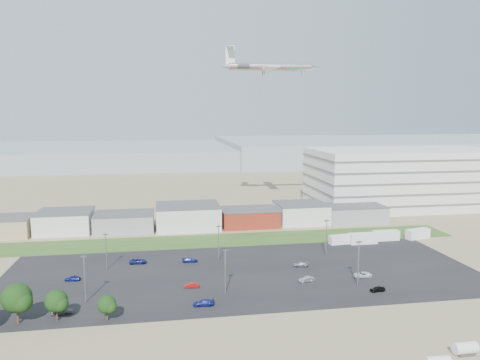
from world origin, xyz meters
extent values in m
plane|color=#827053|center=(0.00, 0.00, 0.00)|extent=(700.00, 700.00, 0.00)
cube|color=black|center=(5.00, 20.00, 0.01)|extent=(120.00, 50.00, 0.01)
cube|color=#264C1C|center=(0.00, 52.00, 0.01)|extent=(160.00, 16.00, 0.02)
cube|color=silver|center=(90.00, 95.00, 12.50)|extent=(80.00, 40.00, 25.00)
imported|color=silver|center=(33.59, 12.08, 0.63)|extent=(4.64, 2.41, 1.25)
imported|color=#A5A5AA|center=(18.95, 11.17, 0.64)|extent=(4.03, 1.87, 1.28)
imported|color=black|center=(33.02, 2.57, 0.60)|extent=(3.67, 1.78, 1.21)
imported|color=navy|center=(-6.81, 1.22, 0.65)|extent=(4.55, 2.05, 1.29)
imported|color=#9B0E0F|center=(-8.60, 12.01, 0.58)|extent=(3.64, 1.55, 1.17)
imported|color=navy|center=(-36.81, 21.40, 0.63)|extent=(3.78, 1.75, 1.25)
imported|color=navy|center=(-7.80, 31.12, 0.61)|extent=(4.30, 2.04, 1.21)
imported|color=navy|center=(-21.73, 32.23, 0.64)|extent=(4.69, 2.30, 1.28)
imported|color=#595B5E|center=(-35.40, 1.84, 0.64)|extent=(4.57, 2.21, 1.28)
imported|color=#A5A5AA|center=(20.82, 22.45, 0.60)|extent=(4.33, 2.23, 1.20)
camera|label=1|loc=(-14.85, -92.67, 40.03)|focal=35.00mm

